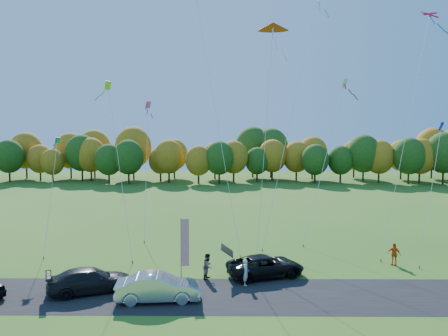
{
  "coord_description": "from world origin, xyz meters",
  "views": [
    {
      "loc": [
        0.29,
        -29.98,
        10.08
      ],
      "look_at": [
        0.0,
        6.0,
        7.0
      ],
      "focal_mm": 35.0,
      "sensor_mm": 36.0,
      "label": 1
    }
  ],
  "objects_px": {
    "black_suv": "(266,266)",
    "feather_flag": "(184,242)",
    "person_east": "(394,254)",
    "silver_sedan": "(158,287)"
  },
  "relations": [
    {
      "from": "black_suv",
      "to": "silver_sedan",
      "type": "xyz_separation_m",
      "value": [
        -6.76,
        -4.42,
        0.08
      ]
    },
    {
      "from": "black_suv",
      "to": "feather_flag",
      "type": "relative_size",
      "value": 1.24
    },
    {
      "from": "black_suv",
      "to": "person_east",
      "type": "bearing_deg",
      "value": -93.2
    },
    {
      "from": "person_east",
      "to": "feather_flag",
      "type": "distance_m",
      "value": 15.92
    },
    {
      "from": "black_suv",
      "to": "feather_flag",
      "type": "distance_m",
      "value": 5.92
    },
    {
      "from": "feather_flag",
      "to": "black_suv",
      "type": "bearing_deg",
      "value": 7.56
    },
    {
      "from": "person_east",
      "to": "feather_flag",
      "type": "relative_size",
      "value": 0.39
    },
    {
      "from": "person_east",
      "to": "silver_sedan",
      "type": "bearing_deg",
      "value": -117.04
    },
    {
      "from": "silver_sedan",
      "to": "feather_flag",
      "type": "bearing_deg",
      "value": -23.37
    },
    {
      "from": "black_suv",
      "to": "silver_sedan",
      "type": "distance_m",
      "value": 8.07
    }
  ]
}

